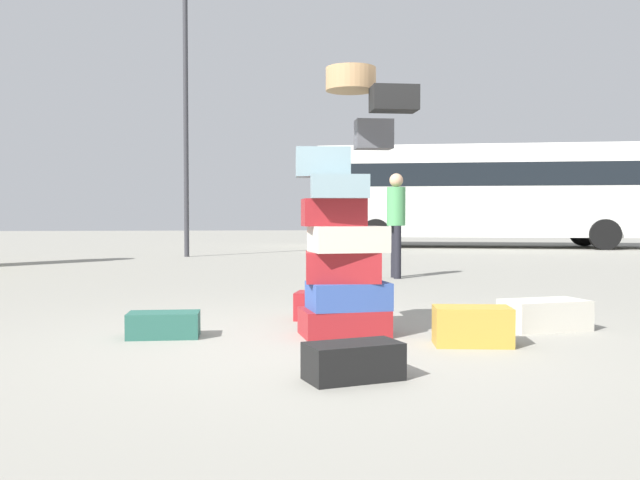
{
  "coord_description": "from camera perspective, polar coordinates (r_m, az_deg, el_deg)",
  "views": [
    {
      "loc": [
        -0.72,
        -5.5,
        1.02
      ],
      "look_at": [
        0.12,
        2.06,
        0.74
      ],
      "focal_mm": 38.62,
      "sensor_mm": 36.0,
      "label": 1
    }
  ],
  "objects": [
    {
      "name": "suitcase_maroon_foreground_far",
      "position": [
        6.74,
        0.32,
        -5.48
      ],
      "size": [
        0.61,
        0.47,
        0.27
      ],
      "primitive_type": "cube",
      "rotation": [
        0.0,
        0.0,
        -0.28
      ],
      "color": "maroon",
      "rests_on": "ground"
    },
    {
      "name": "suitcase_black_behind_tower",
      "position": [
        4.33,
        2.78,
        -10.0
      ],
      "size": [
        0.65,
        0.45,
        0.23
      ],
      "primitive_type": "cube",
      "rotation": [
        0.0,
        0.0,
        0.28
      ],
      "color": "black",
      "rests_on": "ground"
    },
    {
      "name": "suitcase_tan_left_side",
      "position": [
        5.55,
        12.5,
        -6.98
      ],
      "size": [
        0.64,
        0.42,
        0.3
      ],
      "primitive_type": "cube",
      "rotation": [
        0.0,
        0.0,
        -0.16
      ],
      "color": "#B28C33",
      "rests_on": "ground"
    },
    {
      "name": "lamp_post",
      "position": [
        17.42,
        -11.08,
        13.3
      ],
      "size": [
        0.36,
        0.36,
        6.89
      ],
      "color": "#333338",
      "rests_on": "ground"
    },
    {
      "name": "person_bearded_onlooker",
      "position": [
        11.17,
        6.33,
        2.03
      ],
      "size": [
        0.3,
        0.34,
        1.69
      ],
      "rotation": [
        0.0,
        0.0,
        -1.58
      ],
      "color": "black",
      "rests_on": "ground"
    },
    {
      "name": "suitcase_cream_right_side",
      "position": [
        6.47,
        18.1,
        -5.91
      ],
      "size": [
        0.8,
        0.54,
        0.27
      ],
      "primitive_type": "cube",
      "rotation": [
        0.0,
        0.0,
        0.19
      ],
      "color": "beige",
      "rests_on": "ground"
    },
    {
      "name": "ground_plane",
      "position": [
        5.64,
        1.11,
        -8.35
      ],
      "size": [
        80.0,
        80.0,
        0.0
      ],
      "primitive_type": "plane",
      "color": "gray"
    },
    {
      "name": "parked_bus",
      "position": [
        22.37,
        13.43,
        4.12
      ],
      "size": [
        10.58,
        4.92,
        3.15
      ],
      "rotation": [
        0.0,
        0.0,
        -0.25
      ],
      "color": "silver",
      "rests_on": "ground"
    },
    {
      "name": "suitcase_teal_white_trunk",
      "position": [
        5.92,
        -12.82,
        -6.87
      ],
      "size": [
        0.59,
        0.31,
        0.21
      ],
      "primitive_type": "cube",
      "rotation": [
        0.0,
        0.0,
        -0.01
      ],
      "color": "#26594C",
      "rests_on": "ground"
    },
    {
      "name": "suitcase_tower",
      "position": [
        5.79,
        2.14,
        0.62
      ],
      "size": [
        0.95,
        0.75,
        2.24
      ],
      "color": "maroon",
      "rests_on": "ground"
    }
  ]
}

